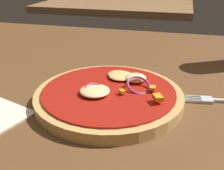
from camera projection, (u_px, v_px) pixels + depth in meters
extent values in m
cube|color=brown|center=(68.00, 116.00, 0.42)|extent=(1.29, 1.04, 0.03)
cylinder|color=tan|center=(109.00, 97.00, 0.42)|extent=(0.23, 0.23, 0.02)
cylinder|color=#A81C11|center=(109.00, 91.00, 0.42)|extent=(0.21, 0.21, 0.00)
ellipsoid|color=#EFCC72|center=(121.00, 76.00, 0.46)|extent=(0.04, 0.04, 0.01)
ellipsoid|color=#F4DB8E|center=(95.00, 91.00, 0.41)|extent=(0.05, 0.05, 0.01)
ellipsoid|color=#F4DB8E|center=(135.00, 78.00, 0.45)|extent=(0.04, 0.04, 0.01)
ellipsoid|color=#E5BC60|center=(118.00, 74.00, 0.47)|extent=(0.04, 0.04, 0.01)
torus|color=#B25984|center=(94.00, 89.00, 0.41)|extent=(0.04, 0.04, 0.01)
torus|color=#93386B|center=(139.00, 85.00, 0.42)|extent=(0.05, 0.05, 0.02)
cube|color=orange|center=(158.00, 97.00, 0.38)|extent=(0.02, 0.02, 0.01)
cube|color=orange|center=(122.00, 91.00, 0.40)|extent=(0.01, 0.01, 0.00)
cube|color=orange|center=(153.00, 88.00, 0.41)|extent=(0.01, 0.01, 0.00)
cube|color=silver|center=(207.00, 100.00, 0.43)|extent=(0.02, 0.02, 0.01)
cube|color=silver|center=(189.00, 96.00, 0.44)|extent=(0.03, 0.01, 0.00)
cube|color=silver|center=(190.00, 98.00, 0.43)|extent=(0.03, 0.01, 0.00)
cube|color=silver|center=(190.00, 100.00, 0.43)|extent=(0.03, 0.01, 0.00)
cube|color=silver|center=(190.00, 101.00, 0.42)|extent=(0.03, 0.01, 0.00)
cube|color=brown|center=(115.00, 6.00, 1.46)|extent=(0.81, 0.46, 0.03)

